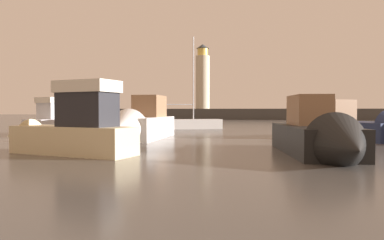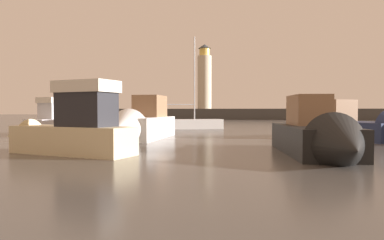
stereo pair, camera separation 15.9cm
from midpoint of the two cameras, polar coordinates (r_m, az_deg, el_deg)
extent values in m
plane|color=#4C4742|center=(38.55, 1.99, -1.29)|extent=(220.00, 220.00, 0.00)
cube|color=#423F3D|center=(74.78, 6.16, 0.96)|extent=(72.55, 4.56, 2.25)
cylinder|color=beige|center=(75.61, 2.10, 6.09)|extent=(2.96, 2.96, 11.24)
cylinder|color=#F2CC59|center=(76.38, 2.10, 10.89)|extent=(2.22, 2.22, 1.57)
cone|color=#33383D|center=(76.59, 2.10, 11.80)|extent=(2.67, 2.67, 0.90)
cube|color=black|center=(16.84, 19.06, -2.98)|extent=(3.27, 7.06, 1.24)
cone|color=black|center=(13.00, 23.75, -4.08)|extent=(2.63, 2.50, 2.38)
cube|color=#8C6647|center=(17.43, 18.52, 1.53)|extent=(1.82, 2.80, 1.40)
cube|color=white|center=(24.64, -7.46, -1.23)|extent=(2.60, 7.23, 1.46)
cone|color=white|center=(20.63, -11.08, -1.59)|extent=(2.48, 2.33, 2.47)
cube|color=#8C6647|center=(25.84, -6.60, 2.23)|extent=(1.82, 2.88, 1.54)
cube|color=#1E284C|center=(26.00, 24.00, -1.51)|extent=(6.28, 7.21, 1.18)
cube|color=#8C6647|center=(26.72, 22.19, 1.45)|extent=(2.93, 2.95, 1.48)
cube|color=beige|center=(16.45, -18.53, -3.10)|extent=(6.07, 3.13, 1.23)
cone|color=beige|center=(18.89, -25.99, -2.39)|extent=(1.96, 2.04, 1.70)
cube|color=#232328|center=(15.85, -16.39, 1.61)|extent=(2.62, 1.94, 1.46)
cube|color=silver|center=(15.88, -16.42, 5.16)|extent=(2.89, 2.14, 0.51)
cube|color=silver|center=(31.05, -19.75, -0.93)|extent=(4.11, 6.48, 1.24)
cone|color=silver|center=(33.51, -15.08, -0.61)|extent=(2.71, 2.62, 2.16)
cube|color=silver|center=(30.44, -21.07, 1.36)|extent=(2.29, 2.51, 1.27)
cube|color=silver|center=(30.45, -21.09, 2.98)|extent=(2.52, 2.77, 0.44)
cube|color=white|center=(36.41, -0.60, -0.67)|extent=(7.37, 4.16, 1.00)
cylinder|color=#B7B7BC|center=(36.67, 0.52, 6.77)|extent=(0.12, 0.12, 8.50)
cylinder|color=#B7B7BC|center=(36.18, -2.59, 2.53)|extent=(3.76, 1.54, 0.09)
camera|label=1|loc=(0.08, -89.79, 0.01)|focal=33.01mm
camera|label=2|loc=(0.08, 90.21, -0.01)|focal=33.01mm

